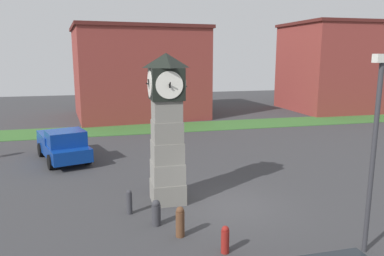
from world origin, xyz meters
TOP-DOWN VIEW (x-y plane):
  - ground_plane at (0.00, 0.00)m, footprint 89.57×89.57m
  - clock_tower at (-2.25, 1.09)m, footprint 1.61×1.63m
  - bollard_near_tower at (-3.87, 0.23)m, footprint 0.21×0.21m
  - bollard_mid_row at (-3.04, -0.97)m, footprint 0.32×0.32m
  - bollard_far_row at (-2.41, -1.99)m, footprint 0.29×0.29m
  - bollard_end_row at (-1.32, -3.32)m, footprint 0.25×0.25m
  - pickup_truck at (-6.87, 8.47)m, footprint 3.36×5.34m
  - pedestrian_crossing_lot at (15.79, 19.26)m, footprint 0.47×0.42m
  - street_lamp_near_road at (2.81, -4.27)m, footprint 0.50×0.24m
  - warehouse_blue_far at (-1.01, 23.42)m, footprint 12.76×11.28m
  - storefront_low_left at (21.82, 22.40)m, footprint 13.75×9.26m
  - grass_verge_far at (3.60, 16.42)m, footprint 53.74×4.11m

SIDE VIEW (x-z plane):
  - ground_plane at x=0.00m, z-range 0.00..0.00m
  - grass_verge_far at x=3.60m, z-range 0.00..0.04m
  - bollard_end_row at x=-1.32m, z-range 0.01..0.87m
  - bollard_mid_row at x=-3.04m, z-range 0.00..0.93m
  - bollard_near_tower at x=-3.87m, z-range 0.01..0.94m
  - bollard_far_row at x=-2.41m, z-range 0.01..1.04m
  - pickup_truck at x=-6.87m, z-range 0.00..1.85m
  - pedestrian_crossing_lot at x=15.79m, z-range 0.14..1.93m
  - clock_tower at x=-2.25m, z-range 0.01..5.94m
  - street_lamp_near_road at x=2.81m, z-range 0.49..6.37m
  - warehouse_blue_far at x=-1.01m, z-range 0.01..8.46m
  - storefront_low_left at x=21.82m, z-range 0.01..9.18m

